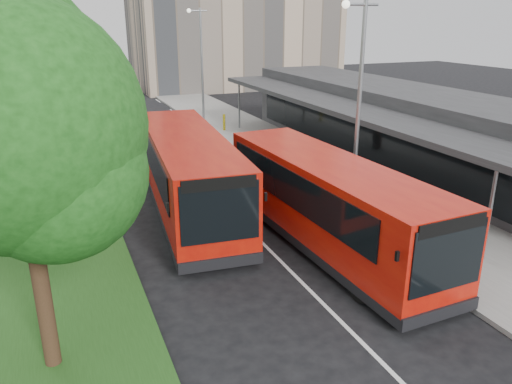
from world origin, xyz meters
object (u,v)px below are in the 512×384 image
(lamp_post_far, at_px, (201,59))
(bus_second, at_px, (188,173))
(litter_bin, at_px, (288,150))
(tree_mid, at_px, (25,62))
(tree_far, at_px, (31,59))
(lamp_post_near, at_px, (357,99))
(bollard, at_px, (224,122))
(car_far, at_px, (93,83))
(tree_near, at_px, (17,142))
(car_near, at_px, (129,90))
(bus_main, at_px, (328,204))

(lamp_post_far, bearing_deg, bus_second, -108.56)
(litter_bin, bearing_deg, tree_mid, -173.63)
(tree_far, distance_m, lamp_post_near, 22.07)
(tree_far, xyz_separation_m, bollard, (11.66, -2.38, -4.40))
(tree_mid, height_order, lamp_post_near, tree_mid)
(bus_second, xyz_separation_m, car_far, (0.12, 40.28, -1.02))
(tree_near, relative_size, car_far, 2.14)
(lamp_post_far, xyz_separation_m, bus_second, (-5.67, -16.89, -3.08))
(bus_second, bearing_deg, tree_far, 114.35)
(car_far, bearing_deg, lamp_post_far, -96.10)
(tree_mid, xyz_separation_m, car_near, (8.39, 29.61, -5.31))
(lamp_post_far, distance_m, bus_second, 18.08)
(lamp_post_near, bearing_deg, tree_far, 120.29)
(bus_second, bearing_deg, lamp_post_far, 76.89)
(tree_mid, relative_size, car_near, 2.91)
(bus_second, xyz_separation_m, litter_bin, (7.05, 5.33, -1.01))
(tree_near, bearing_deg, car_far, 83.41)
(car_near, bearing_deg, lamp_post_far, -85.71)
(bus_main, distance_m, car_near, 38.55)
(bus_main, bearing_deg, bollard, 79.55)
(tree_near, distance_m, car_far, 48.88)
(lamp_post_near, xyz_separation_m, lamp_post_far, (0.00, 20.00, 0.00))
(tree_far, height_order, bus_main, tree_far)
(bollard, bearing_deg, tree_mid, -140.49)
(bus_main, height_order, litter_bin, bus_main)
(lamp_post_far, xyz_separation_m, litter_bin, (1.38, -11.55, -4.09))
(lamp_post_far, bearing_deg, car_near, 99.34)
(litter_bin, relative_size, car_near, 0.31)
(lamp_post_near, xyz_separation_m, bus_second, (-5.67, 3.11, -3.08))
(litter_bin, bearing_deg, lamp_post_near, -99.26)
(car_near, bearing_deg, lamp_post_near, -90.77)
(lamp_post_far, bearing_deg, car_far, 103.34)
(bus_second, bearing_deg, litter_bin, 42.58)
(tree_mid, relative_size, tree_far, 1.14)
(tree_far, xyz_separation_m, lamp_post_far, (11.13, 0.95, -0.38))
(tree_near, relative_size, litter_bin, 8.44)
(tree_far, distance_m, bollard, 12.69)
(lamp_post_near, height_order, lamp_post_far, same)
(tree_mid, height_order, bollard, tree_mid)
(tree_mid, xyz_separation_m, lamp_post_far, (11.13, 12.95, -1.12))
(tree_far, relative_size, car_far, 2.09)
(tree_far, height_order, bollard, tree_far)
(tree_far, bearing_deg, litter_bin, -40.30)
(tree_near, height_order, lamp_post_far, lamp_post_far)
(tree_mid, bearing_deg, car_near, 74.19)
(bus_main, distance_m, car_far, 45.39)
(tree_mid, distance_m, bollard, 15.97)
(tree_far, xyz_separation_m, lamp_post_near, (11.13, -19.05, -0.38))
(tree_near, relative_size, lamp_post_far, 1.01)
(bollard, bearing_deg, bus_second, -114.59)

